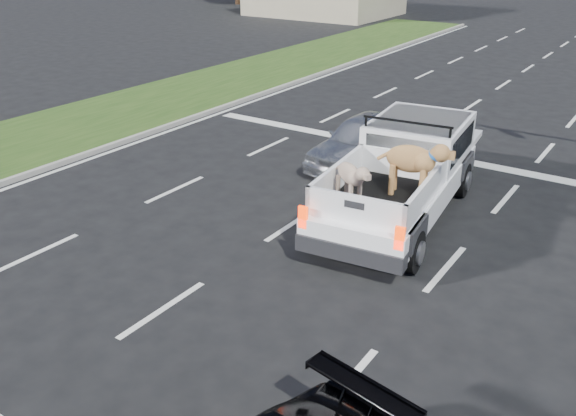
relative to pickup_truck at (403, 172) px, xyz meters
The scene contains 6 objects.
ground 5.85m from the pickup_truck, 90.07° to the right, with size 160.00×160.00×0.00m, color black.
road_markings 1.30m from the pickup_truck, 90.49° to the left, with size 17.75×60.00×0.01m.
grass_median_left 11.55m from the pickup_truck, behind, with size 5.00×60.00×0.10m, color #203D12.
curb_left 9.11m from the pickup_truck, behind, with size 0.15×60.00×0.14m, color gray.
pickup_truck is the anchor object (origin of this frame).
silver_sedan 3.32m from the pickup_truck, 131.88° to the left, with size 1.64×4.08×1.39m, color silver.
Camera 1 is at (4.87, -6.04, 5.86)m, focal length 38.00 mm.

